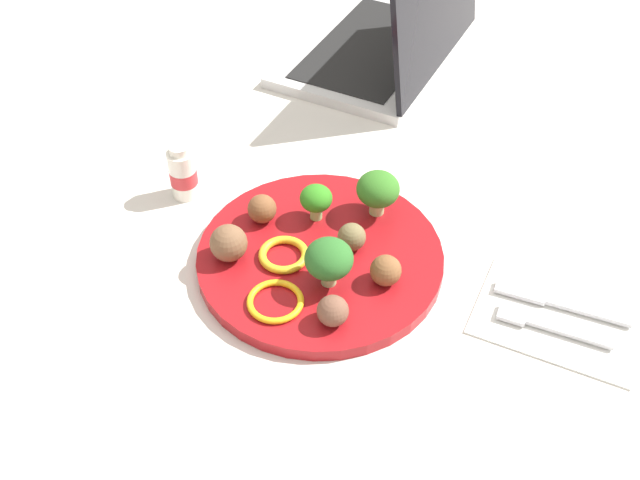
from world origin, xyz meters
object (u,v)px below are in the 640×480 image
object	(u,v)px
pepper_ring_near_rim	(284,255)
fork	(548,325)
meatball_back_right	(229,243)
meatball_front_left	(352,237)
broccoli_floret_front_left	(378,190)
knife	(556,302)
broccoli_floret_back_right	(329,260)
meatball_center	(262,209)
laptop	(391,37)
broccoli_floret_near_rim	(316,199)
meatball_front_right	(333,311)
yogurt_bottle	(183,173)
meatball_near_rim	(386,270)
napkin	(558,318)
plate	(320,258)
pepper_ring_center	(275,301)

from	to	relation	value
pepper_ring_near_rim	fork	world-z (taller)	pepper_ring_near_rim
meatball_back_right	meatball_front_left	size ratio (longest dim) A/B	1.31
broccoli_floret_front_left	knife	size ratio (longest dim) A/B	0.39
broccoli_floret_back_right	broccoli_floret_front_left	world-z (taller)	same
broccoli_floret_back_right	fork	distance (m)	0.24
meatball_center	laptop	distance (m)	0.43
broccoli_floret_near_rim	meatball_center	world-z (taller)	broccoli_floret_near_rim
broccoli_floret_near_rim	meatball_front_right	world-z (taller)	broccoli_floret_near_rim
broccoli_floret_back_right	yogurt_bottle	xyz separation A→B (m)	(0.23, -0.07, -0.02)
laptop	broccoli_floret_front_left	bearing A→B (deg)	108.90
meatball_near_rim	napkin	world-z (taller)	meatball_near_rim
broccoli_floret_back_right	fork	world-z (taller)	broccoli_floret_back_right
meatball_front_right	broccoli_floret_near_rim	bearing A→B (deg)	-58.56
meatball_front_left	laptop	world-z (taller)	laptop
meatball_front_right	pepper_ring_near_rim	world-z (taller)	meatball_front_right
meatball_near_rim	meatball_center	world-z (taller)	same
broccoli_floret_back_right	laptop	size ratio (longest dim) A/B	0.18
knife	yogurt_bottle	distance (m)	0.46
meatball_near_rim	meatball_back_right	bearing A→B (deg)	12.66
knife	broccoli_floret_front_left	bearing A→B (deg)	-10.67
plate	meatball_back_right	bearing A→B (deg)	28.52
plate	broccoli_floret_front_left	xyz separation A→B (m)	(-0.03, -0.09, 0.04)
yogurt_bottle	pepper_ring_near_rim	bearing A→B (deg)	160.24
broccoli_floret_back_right	meatball_front_right	world-z (taller)	broccoli_floret_back_right
plate	broccoli_floret_near_rim	size ratio (longest dim) A/B	6.17
fork	napkin	bearing A→B (deg)	-112.88
broccoli_floret_back_right	napkin	distance (m)	0.25
napkin	broccoli_floret_back_right	bearing A→B (deg)	15.93
plate	knife	bearing A→B (deg)	-169.43
broccoli_floret_front_left	meatball_back_right	world-z (taller)	broccoli_floret_front_left
broccoli_floret_near_rim	meatball_near_rim	distance (m)	0.13
broccoli_floret_front_left	meatball_center	xyz separation A→B (m)	(0.12, 0.07, -0.02)
meatball_back_right	pepper_ring_center	world-z (taller)	meatball_back_right
laptop	meatball_back_right	bearing A→B (deg)	90.06
plate	yogurt_bottle	bearing A→B (deg)	-10.29
broccoli_floret_front_left	meatball_front_left	xyz separation A→B (m)	(0.00, 0.07, -0.02)
meatball_near_rim	knife	size ratio (longest dim) A/B	0.24
knife	laptop	world-z (taller)	laptop
broccoli_floret_front_left	meatball_near_rim	world-z (taller)	broccoli_floret_front_left
broccoli_floret_back_right	knife	size ratio (longest dim) A/B	0.40
meatball_front_right	laptop	bearing A→B (deg)	-74.84
broccoli_floret_near_rim	meatball_front_left	size ratio (longest dim) A/B	1.41
yogurt_bottle	meatball_front_right	bearing A→B (deg)	154.65
napkin	knife	bearing A→B (deg)	-67.75
meatball_near_rim	pepper_ring_center	size ratio (longest dim) A/B	0.56
meatball_back_right	meatball_front_right	bearing A→B (deg)	165.59
plate	yogurt_bottle	size ratio (longest dim) A/B	3.73
yogurt_bottle	broccoli_floret_back_right	bearing A→B (deg)	162.25
pepper_ring_center	meatball_front_right	bearing A→B (deg)	-176.87
meatball_front_right	broccoli_floret_front_left	bearing A→B (deg)	-82.76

